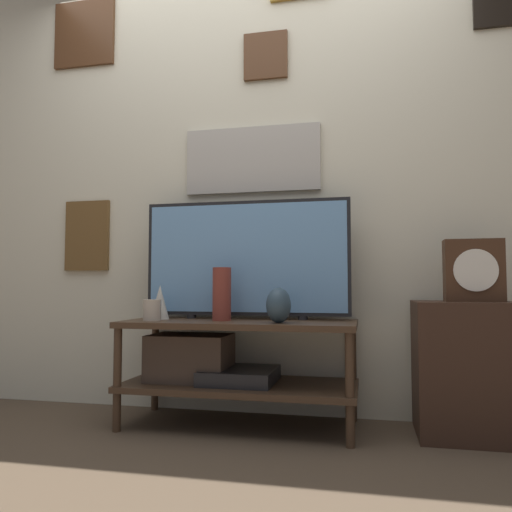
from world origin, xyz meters
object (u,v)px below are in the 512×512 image
vase_urn_stoneware (279,305)px  candle_jar (152,310)px  television (246,258)px  vase_slim_bronze (160,302)px  mantel_clock (473,270)px  vase_tall_ceramic (222,294)px

vase_urn_stoneware → candle_jar: bearing=178.1°
television → vase_urn_stoneware: bearing=-47.4°
vase_slim_bronze → vase_urn_stoneware: (0.66, -0.14, -0.01)m
television → candle_jar: (-0.43, -0.21, -0.27)m
mantel_clock → television: bearing=175.2°
mantel_clock → vase_urn_stoneware: bearing=-170.9°
vase_slim_bronze → candle_jar: vase_slim_bronze is taller
candle_jar → mantel_clock: 1.56m
candle_jar → mantel_clock: (1.54, 0.12, 0.19)m
vase_tall_ceramic → candle_jar: bearing=-166.8°
vase_slim_bronze → mantel_clock: 1.56m
vase_urn_stoneware → candle_jar: (-0.65, 0.02, -0.03)m
television → vase_slim_bronze: television is taller
candle_jar → television: bearing=26.3°
television → mantel_clock: bearing=-4.8°
vase_slim_bronze → mantel_clock: (1.55, 0.01, 0.16)m
television → vase_urn_stoneware: size_ratio=6.58×
vase_tall_ceramic → mantel_clock: mantel_clock is taller
vase_slim_bronze → candle_jar: bearing=-86.2°
television → candle_jar: bearing=-153.7°
candle_jar → mantel_clock: mantel_clock is taller
candle_jar → vase_urn_stoneware: bearing=-1.9°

